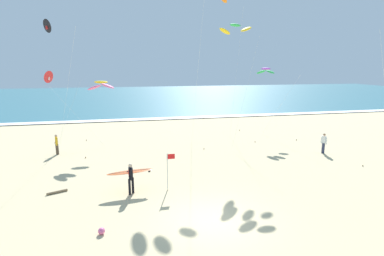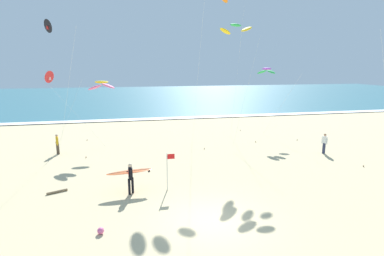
# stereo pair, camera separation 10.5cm
# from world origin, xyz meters

# --- Properties ---
(ground_plane) EXTENTS (160.00, 160.00, 0.00)m
(ground_plane) POSITION_xyz_m (0.00, 0.00, 0.00)
(ground_plane) COLOR #CCB789
(ocean_water) EXTENTS (160.00, 60.00, 0.08)m
(ocean_water) POSITION_xyz_m (0.00, 55.81, 0.04)
(ocean_water) COLOR #336B7A
(ocean_water) RESTS_ON ground
(shoreline_foam) EXTENTS (160.00, 1.69, 0.01)m
(shoreline_foam) POSITION_xyz_m (0.00, 26.11, 0.09)
(shoreline_foam) COLOR white
(shoreline_foam) RESTS_ON ocean_water
(surfer_lead) EXTENTS (2.53, 1.03, 1.71)m
(surfer_lead) POSITION_xyz_m (-3.47, 3.78, 1.05)
(surfer_lead) COLOR black
(surfer_lead) RESTS_ON ground
(kite_arc_violet_mid) EXTENTS (3.08, 4.07, 6.55)m
(kite_arc_violet_mid) POSITION_xyz_m (9.71, 15.39, 6.24)
(kite_arc_violet_mid) COLOR green
(kite_arc_violet_mid) RESTS_ON ground
(kite_arc_emerald_far) EXTENTS (4.15, 3.40, 9.81)m
(kite_arc_emerald_far) POSITION_xyz_m (4.69, 10.49, 9.45)
(kite_arc_emerald_far) COLOR yellow
(kite_arc_emerald_far) RESTS_ON ground
(kite_arc_golden_high) EXTENTS (5.57, 3.74, 5.55)m
(kite_arc_golden_high) POSITION_xyz_m (-5.49, 13.61, 5.20)
(kite_arc_golden_high) COLOR pink
(kite_arc_golden_high) RESTS_ON ground
(kite_delta_charcoal_distant) EXTENTS (2.83, 3.13, 10.17)m
(kite_delta_charcoal_distant) POSITION_xyz_m (-9.00, 13.38, 9.59)
(kite_delta_charcoal_distant) COLOR black
(kite_delta_charcoal_distant) RESTS_ON ground
(kite_delta_scarlet_close) EXTENTS (2.35, 3.90, 6.40)m
(kite_delta_scarlet_close) POSITION_xyz_m (-9.23, 12.91, 5.89)
(kite_delta_scarlet_close) COLOR red
(kite_delta_scarlet_close) RESTS_ON ground
(bystander_white_top) EXTENTS (0.29, 0.47, 1.59)m
(bystander_white_top) POSITION_xyz_m (11.40, 8.17, 0.81)
(bystander_white_top) COLOR #2D334C
(bystander_white_top) RESTS_ON ground
(bystander_yellow_top) EXTENTS (0.25, 0.49, 1.59)m
(bystander_yellow_top) POSITION_xyz_m (-8.92, 12.22, 0.81)
(bystander_yellow_top) COLOR #4C3D2D
(bystander_yellow_top) RESTS_ON ground
(lifeguard_flag) EXTENTS (0.44, 0.05, 2.10)m
(lifeguard_flag) POSITION_xyz_m (-1.42, 3.76, 1.27)
(lifeguard_flag) COLOR silver
(lifeguard_flag) RESTS_ON ground
(beach_ball) EXTENTS (0.28, 0.28, 0.28)m
(beach_ball) POSITION_xyz_m (-4.72, -0.15, 0.14)
(beach_ball) COLOR pink
(beach_ball) RESTS_ON ground
(driftwood_log) EXTENTS (1.02, 0.52, 0.13)m
(driftwood_log) POSITION_xyz_m (-7.39, 4.55, 0.06)
(driftwood_log) COLOR #846B4C
(driftwood_log) RESTS_ON ground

